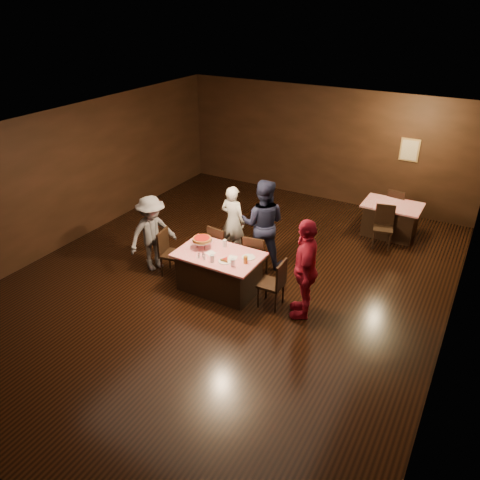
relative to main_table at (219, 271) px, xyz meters
name	(u,v)px	position (x,y,z in m)	size (l,w,h in m)	color
room	(227,180)	(0.02, 0.30, 1.75)	(10.00, 10.04, 3.02)	black
main_table	(219,271)	(0.00, 0.00, 0.00)	(1.60, 1.00, 0.77)	red
back_table	(390,219)	(2.27, 3.95, 0.00)	(1.30, 0.90, 0.77)	#B20B1F
chair_far_left	(222,246)	(-0.40, 0.75, 0.09)	(0.42, 0.42, 0.95)	black
chair_far_right	(256,255)	(0.40, 0.75, 0.09)	(0.42, 0.42, 0.95)	black
chair_end_left	(172,253)	(-1.10, 0.00, 0.09)	(0.42, 0.42, 0.95)	black
chair_end_right	(271,283)	(1.10, 0.00, 0.09)	(0.42, 0.42, 0.95)	black
chair_back_near	(383,228)	(2.27, 3.25, 0.09)	(0.42, 0.42, 0.95)	black
chair_back_far	(397,207)	(2.27, 4.55, 0.09)	(0.42, 0.42, 0.95)	black
diner_white_jacket	(233,221)	(-0.47, 1.32, 0.40)	(0.57, 0.38, 1.57)	white
diner_navy_hoodie	(263,224)	(0.29, 1.24, 0.56)	(0.92, 0.71, 1.88)	#171A31
diner_grey_knit	(152,233)	(-1.58, 0.01, 0.41)	(1.03, 0.59, 1.60)	slate
diner_red_shirt	(305,269)	(1.70, 0.06, 0.54)	(1.09, 0.45, 1.85)	maroon
pizza_stand	(202,239)	(-0.40, 0.05, 0.57)	(0.38, 0.38, 0.22)	black
plate_with_slice	(225,260)	(0.25, -0.18, 0.41)	(0.25, 0.25, 0.06)	white
plate_empty	(248,257)	(0.55, 0.15, 0.39)	(0.25, 0.25, 0.01)	white
glass_front_left	(212,258)	(0.05, -0.30, 0.46)	(0.08, 0.08, 0.14)	silver
glass_front_right	(233,263)	(0.45, -0.25, 0.46)	(0.08, 0.08, 0.14)	silver
glass_amber	(246,260)	(0.60, -0.05, 0.46)	(0.08, 0.08, 0.14)	#BF7F26
glass_back	(225,243)	(-0.05, 0.30, 0.46)	(0.08, 0.08, 0.14)	silver
condiments	(202,256)	(-0.18, -0.28, 0.43)	(0.17, 0.10, 0.09)	silver
napkin_center	(233,258)	(0.30, 0.00, 0.39)	(0.16, 0.16, 0.01)	white
napkin_left	(211,253)	(-0.15, -0.05, 0.39)	(0.16, 0.16, 0.01)	white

